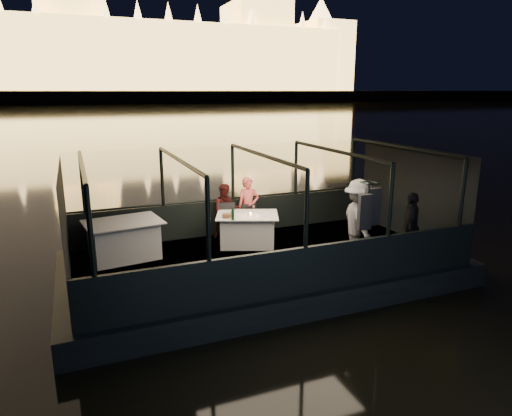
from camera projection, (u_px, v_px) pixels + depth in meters
name	position (u px, v px, depth m)	size (l,w,h in m)	color
river_water	(92.00, 114.00, 82.23)	(500.00, 500.00, 0.00)	black
boat_hull	(263.00, 278.00, 10.35)	(8.60, 4.40, 1.00)	black
boat_deck	(263.00, 258.00, 10.23)	(8.00, 4.00, 0.04)	black
gunwale_port	(233.00, 216.00, 11.91)	(8.00, 0.08, 0.90)	black
gunwale_starboard	(305.00, 270.00, 8.31)	(8.00, 0.08, 0.90)	black
cabin_glass_port	(233.00, 173.00, 11.62)	(8.00, 0.02, 1.40)	#99B2B2
cabin_glass_starboard	(307.00, 209.00, 8.02)	(8.00, 0.02, 1.40)	#99B2B2
cabin_roof_glass	(263.00, 155.00, 9.65)	(8.00, 4.00, 0.02)	#99B2B2
end_wall_fore	(65.00, 228.00, 8.49)	(0.02, 4.00, 2.30)	black
end_wall_aft	(410.00, 193.00, 11.38)	(0.02, 4.00, 2.30)	black
canopy_ribs	(263.00, 208.00, 9.93)	(8.00, 4.00, 2.30)	black
embankment	(77.00, 98.00, 198.79)	(400.00, 140.00, 6.00)	#423D33
parliament_building	(71.00, 18.00, 160.34)	(220.00, 32.00, 60.00)	#F2D18C
dining_table_central	(247.00, 230.00, 10.95)	(1.45, 1.05, 0.77)	white
dining_table_aft	(124.00, 242.00, 10.08)	(1.62, 1.17, 0.86)	silver
chair_port_left	(229.00, 224.00, 11.23)	(0.43, 0.43, 0.92)	black
chair_port_right	(251.00, 221.00, 11.44)	(0.39, 0.39, 0.84)	black
coat_stand	(367.00, 227.00, 9.39)	(0.52, 0.42, 1.88)	black
person_woman_coral	(248.00, 207.00, 11.62)	(0.54, 0.36, 1.51)	#E45953
person_man_maroon	(226.00, 209.00, 11.40)	(0.67, 0.52, 1.39)	#3A1010
passenger_stripe	(358.00, 224.00, 9.82)	(1.18, 0.66, 1.82)	silver
passenger_dark	(411.00, 221.00, 9.97)	(0.89, 0.37, 1.51)	black
wine_bottle	(233.00, 214.00, 10.37)	(0.07, 0.07, 0.31)	#133418
bread_basket	(227.00, 216.00, 10.58)	(0.22, 0.22, 0.09)	brown
amber_candle	(251.00, 214.00, 10.73)	(0.05, 0.05, 0.08)	orange
plate_near	(263.00, 215.00, 10.76)	(0.25, 0.25, 0.02)	silver
plate_far	(234.00, 214.00, 10.84)	(0.25, 0.25, 0.02)	white
wine_glass_white	(231.00, 215.00, 10.43)	(0.06, 0.06, 0.18)	silver
wine_glass_red	(254.00, 210.00, 10.93)	(0.06, 0.06, 0.19)	white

